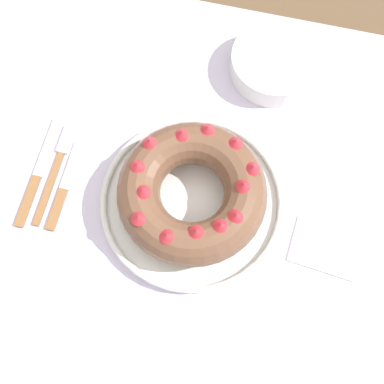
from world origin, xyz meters
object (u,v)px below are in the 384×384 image
Objects in this scene: bundt_cake at (192,192)px; serving_knife at (37,178)px; serving_dish at (192,201)px; cake_knife at (64,191)px; napkin at (326,248)px; side_bowl at (274,64)px; fork at (57,167)px.

serving_knife is at bearing -176.00° from bundt_cake.
bundt_cake reaches higher than serving_dish.
cake_knife is at bearing -10.54° from serving_knife.
cake_knife is at bearing -179.45° from napkin.
serving_knife is 0.53m from side_bowl.
serving_knife is 0.56m from napkin.
side_bowl is at bearing 114.71° from napkin.
serving_dish is at bearing -106.73° from side_bowl.
fork is at bearing 177.69° from bundt_cake.
fork is at bearing 126.42° from cake_knife.
bundt_cake is 0.27m from napkin.
bundt_cake is 2.11× the size of napkin.
side_bowl is at bearing 35.79° from fork.
bundt_cake is 1.16× the size of serving_knife.
serving_knife is 0.06m from cake_knife.
bundt_cake is 1.27× the size of fork.
bundt_cake reaches higher than serving_knife.
cake_knife reaches higher than fork.
serving_knife reaches higher than fork.
bundt_cake is 0.28m from fork.
side_bowl is (0.34, 0.36, 0.02)m from cake_knife.
cake_knife is at bearing -172.16° from serving_dish.
serving_dish is 2.71× the size of napkin.
cake_knife is 1.45× the size of napkin.
bundt_cake is at bearing -6.70° from fork.
bundt_cake reaches higher than napkin.
serving_knife is at bearing 179.21° from napkin.
cake_knife is 0.49m from side_bowl.
serving_dish reaches higher than napkin.
cake_knife reaches higher than napkin.
side_bowl reaches higher than napkin.
bundt_cake is 1.45× the size of cake_knife.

